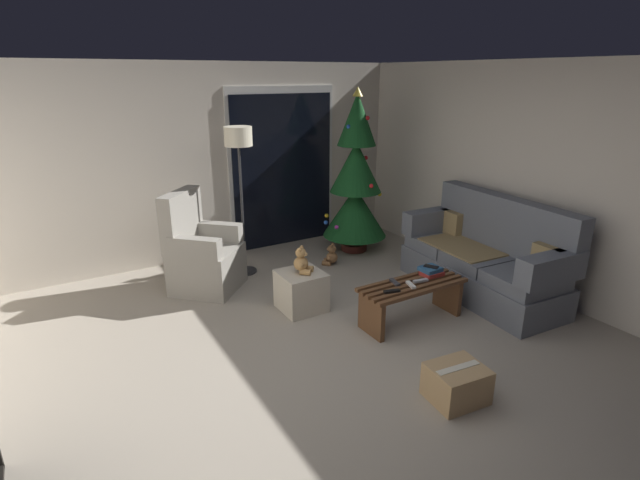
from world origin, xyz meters
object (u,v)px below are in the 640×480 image
(remote_white, at_px, (411,285))
(remote_silver, at_px, (421,281))
(coffee_table, at_px, (412,296))
(christmas_tree, at_px, (356,182))
(remote_black, at_px, (392,291))
(teddy_bear_chestnut_by_tree, at_px, (331,256))
(cell_phone, at_px, (431,267))
(armchair, at_px, (202,255))
(teddy_bear_honey, at_px, (302,262))
(couch, at_px, (485,259))
(cardboard_box_taped_mid_floor, at_px, (457,383))
(remote_graphite, at_px, (395,282))
(ottoman, at_px, (301,291))
(book_stack, at_px, (431,271))
(floor_lamp, at_px, (239,151))

(remote_white, height_order, remote_silver, same)
(coffee_table, distance_m, christmas_tree, 2.23)
(remote_black, distance_m, teddy_bear_chestnut_by_tree, 1.83)
(remote_black, height_order, teddy_bear_chestnut_by_tree, remote_black)
(cell_phone, height_order, armchair, armchair)
(teddy_bear_honey, bearing_deg, cell_phone, -33.26)
(couch, distance_m, cardboard_box_taped_mid_floor, 2.09)
(remote_graphite, relative_size, ottoman, 0.35)
(ottoman, bearing_deg, armchair, 124.69)
(remote_white, relative_size, armchair, 0.14)
(couch, relative_size, ottoman, 4.52)
(couch, distance_m, christmas_tree, 2.02)
(book_stack, bearing_deg, ottoman, 146.17)
(armchair, bearing_deg, teddy_bear_chestnut_by_tree, -4.87)
(coffee_table, xyz_separation_m, armchair, (-1.52, 1.83, 0.13))
(coffee_table, bearing_deg, cell_phone, 13.53)
(armchair, bearing_deg, coffee_table, -50.34)
(floor_lamp, distance_m, ottoman, 1.79)
(ottoman, bearing_deg, cell_phone, -33.35)
(coffee_table, height_order, remote_silver, remote_silver)
(cardboard_box_taped_mid_floor, bearing_deg, remote_black, 78.78)
(book_stack, xyz_separation_m, armchair, (-1.81, 1.77, -0.06))
(remote_black, height_order, floor_lamp, floor_lamp)
(remote_graphite, relative_size, remote_black, 1.00)
(christmas_tree, relative_size, ottoman, 4.99)
(christmas_tree, relative_size, teddy_bear_chestnut_by_tree, 7.70)
(coffee_table, relative_size, cell_phone, 7.64)
(remote_white, relative_size, christmas_tree, 0.07)
(cell_phone, relative_size, ottoman, 0.33)
(remote_white, bearing_deg, christmas_tree, 86.26)
(teddy_bear_honey, bearing_deg, remote_black, -60.09)
(cell_phone, bearing_deg, remote_black, 163.98)
(remote_graphite, bearing_deg, remote_silver, 169.08)
(remote_black, height_order, cardboard_box_taped_mid_floor, remote_black)
(remote_black, distance_m, cardboard_box_taped_mid_floor, 1.11)
(book_stack, bearing_deg, floor_lamp, 121.89)
(cell_phone, xyz_separation_m, christmas_tree, (0.40, 1.93, 0.46))
(floor_lamp, bearing_deg, coffee_table, -65.40)
(coffee_table, distance_m, cell_phone, 0.38)
(couch, height_order, floor_lamp, floor_lamp)
(remote_graphite, bearing_deg, ottoman, -35.32)
(couch, relative_size, teddy_bear_chestnut_by_tree, 6.97)
(cardboard_box_taped_mid_floor, bearing_deg, coffee_table, 65.14)
(book_stack, height_order, christmas_tree, christmas_tree)
(remote_graphite, xyz_separation_m, remote_silver, (0.24, -0.10, 0.00))
(remote_graphite, xyz_separation_m, ottoman, (-0.65, 0.71, -0.22))
(remote_white, distance_m, book_stack, 0.37)
(remote_white, bearing_deg, coffee_table, 49.34)
(coffee_table, height_order, ottoman, coffee_table)
(coffee_table, relative_size, christmas_tree, 0.50)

